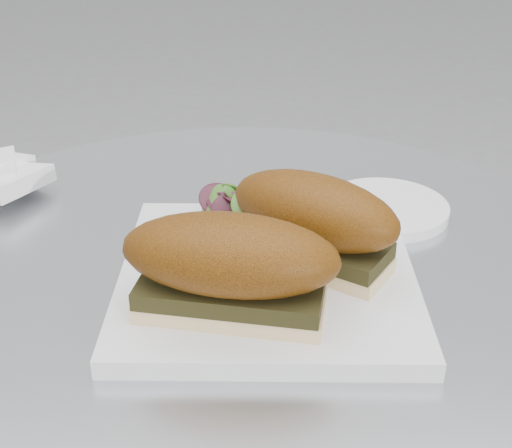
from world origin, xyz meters
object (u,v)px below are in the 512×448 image
(plate, at_px, (267,277))
(sandwich_left, at_px, (230,265))
(saucer, at_px, (385,208))
(sandwich_right, at_px, (314,220))

(plate, bearing_deg, sandwich_left, -119.35)
(plate, relative_size, saucer, 1.94)
(sandwich_right, distance_m, saucer, 0.16)
(plate, relative_size, sandwich_left, 1.39)
(plate, xyz_separation_m, sandwich_right, (0.04, 0.01, 0.05))
(sandwich_right, relative_size, saucer, 1.26)
(plate, bearing_deg, saucer, 43.14)
(plate, bearing_deg, sandwich_right, 8.99)
(plate, height_order, saucer, plate)
(sandwich_right, height_order, saucer, sandwich_right)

